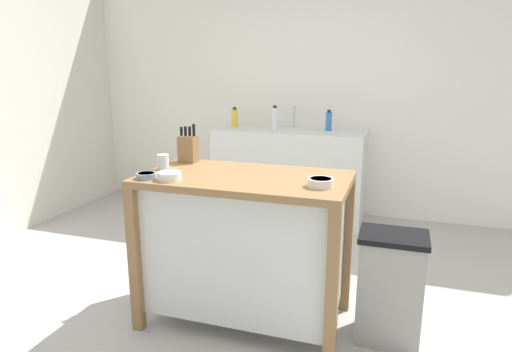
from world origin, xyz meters
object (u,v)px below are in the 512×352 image
at_px(kitchen_island, 245,241).
at_px(bowl_ceramic_wide, 146,175).
at_px(trash_bin, 390,287).
at_px(bottle_dish_soap, 329,121).
at_px(sink_faucet, 294,117).
at_px(drinking_cup, 163,162).
at_px(bottle_spray_cleaner, 275,118).
at_px(bottle_hand_soap, 235,118).
at_px(bowl_stoneware_deep, 169,176).
at_px(knife_block, 188,148).
at_px(bowl_ceramic_small, 321,182).

xyz_separation_m(kitchen_island, bowl_ceramic_wide, (-0.49, -0.24, 0.41)).
height_order(trash_bin, bottle_dish_soap, bottle_dish_soap).
height_order(trash_bin, sink_faucet, sink_faucet).
relative_size(drinking_cup, bottle_spray_cleaner, 0.39).
relative_size(bottle_hand_soap, bottle_dish_soap, 1.00).
bearing_deg(bottle_dish_soap, bowl_ceramic_wide, -106.28).
height_order(bowl_ceramic_wide, drinking_cup, drinking_cup).
distance_m(bowl_stoneware_deep, bottle_hand_soap, 2.23).
height_order(kitchen_island, bowl_ceramic_wide, bowl_ceramic_wide).
distance_m(bottle_hand_soap, bottle_spray_cleaner, 0.43).
xyz_separation_m(drinking_cup, trash_bin, (1.34, 0.06, -0.63)).
distance_m(knife_block, bowl_ceramic_small, 0.98).
xyz_separation_m(kitchen_island, trash_bin, (0.83, 0.05, -0.19)).
relative_size(knife_block, bowl_ceramic_wide, 2.23).
bearing_deg(bowl_ceramic_wide, bowl_ceramic_small, 7.69).
distance_m(knife_block, bottle_dish_soap, 1.85).
relative_size(bowl_ceramic_wide, drinking_cup, 1.22).
bearing_deg(sink_faucet, bowl_ceramic_small, -73.07).
relative_size(knife_block, bottle_hand_soap, 1.23).
bearing_deg(kitchen_island, sink_faucet, 95.86).
xyz_separation_m(bowl_ceramic_wide, sink_faucet, (0.28, 2.30, 0.09)).
xyz_separation_m(kitchen_island, drinking_cup, (-0.52, -0.01, 0.44)).
distance_m(bottle_hand_soap, bottle_dish_soap, 0.96).
xyz_separation_m(bowl_ceramic_small, bottle_dish_soap, (-0.30, 2.08, 0.07)).
bearing_deg(sink_faucet, drinking_cup, -98.32).
bearing_deg(bowl_ceramic_wide, drinking_cup, 95.98).
bearing_deg(trash_bin, bowl_ceramic_small, -157.08).
bearing_deg(bottle_spray_cleaner, bowl_ceramic_small, -67.99).
height_order(bowl_ceramic_wide, bottle_dish_soap, bottle_dish_soap).
distance_m(kitchen_island, trash_bin, 0.85).
xyz_separation_m(knife_block, bottle_spray_cleaner, (0.09, 1.70, 0.01)).
relative_size(bowl_ceramic_wide, bottle_dish_soap, 0.55).
distance_m(bowl_stoneware_deep, drinking_cup, 0.27).
relative_size(bowl_ceramic_wide, trash_bin, 0.18).
height_order(drinking_cup, bottle_dish_soap, bottle_dish_soap).
height_order(knife_block, bowl_ceramic_small, knife_block).
relative_size(bottle_spray_cleaner, bottle_dish_soap, 1.15).
bearing_deg(bottle_dish_soap, kitchen_island, -94.43).
bearing_deg(knife_block, trash_bin, -7.91).
bearing_deg(bottle_spray_cleaner, bowl_ceramic_wide, -93.07).
height_order(bowl_ceramic_small, trash_bin, bowl_ceramic_small).
relative_size(trash_bin, sink_faucet, 2.86).
relative_size(drinking_cup, trash_bin, 0.14).
height_order(knife_block, trash_bin, knife_block).
relative_size(bowl_ceramic_small, trash_bin, 0.21).
relative_size(kitchen_island, bottle_spray_cleaner, 5.08).
height_order(bowl_ceramic_small, bowl_ceramic_wide, bowl_ceramic_small).
height_order(bowl_stoneware_deep, trash_bin, bowl_stoneware_deep).
bearing_deg(drinking_cup, trash_bin, 2.54).
xyz_separation_m(kitchen_island, bottle_dish_soap, (0.15, 1.97, 0.49)).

